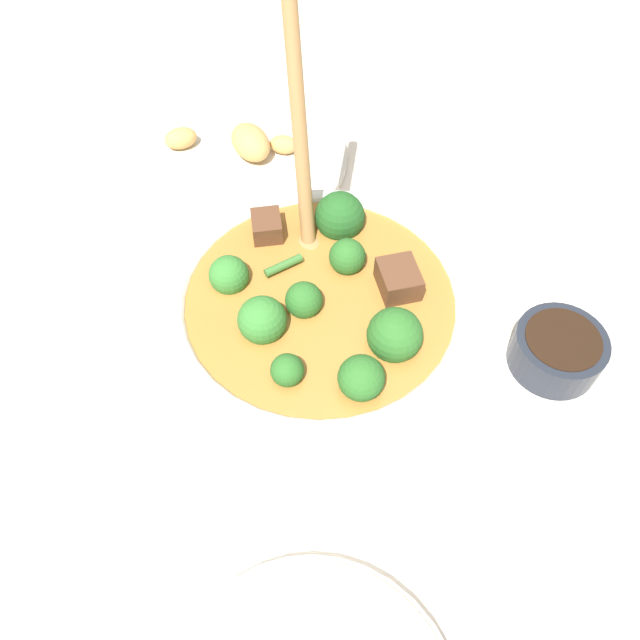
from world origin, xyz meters
name	(u,v)px	position (x,y,z in m)	size (l,w,h in m)	color
ground_plane	(320,362)	(0.00, 0.00, 0.00)	(4.00, 4.00, 0.00)	silver
stew_bowl	(320,323)	(0.00, 0.00, 0.06)	(0.27, 0.24, 0.30)	white
condiment_bowl	(558,349)	(0.12, 0.18, 0.02)	(0.08, 0.08, 0.04)	#232833
food_plate	(239,155)	(-0.28, 0.07, 0.01)	(0.25, 0.25, 0.05)	silver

